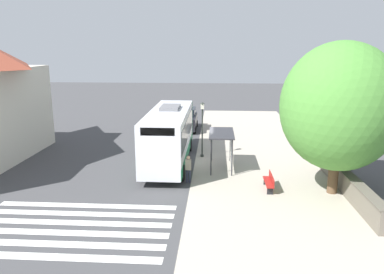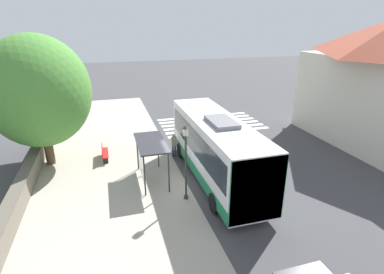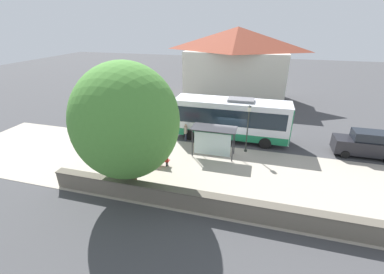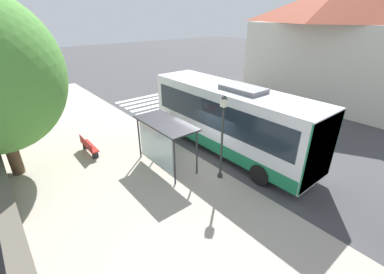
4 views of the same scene
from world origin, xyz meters
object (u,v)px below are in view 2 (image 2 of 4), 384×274
object	(u,v)px
bus_shelter	(149,149)
street_lamp_near	(186,157)
pedestrian	(174,143)
bench	(104,153)
shade_tree	(38,92)
bus	(216,148)

from	to	relation	value
bus_shelter	street_lamp_near	xyz separation A→B (m)	(1.49, -2.48, 0.41)
pedestrian	bench	xyz separation A→B (m)	(-4.61, 0.87, -0.48)
bus_shelter	shade_tree	bearing A→B (deg)	145.55
street_lamp_near	bus_shelter	bearing A→B (deg)	121.03
pedestrian	street_lamp_near	xyz separation A→B (m)	(-0.62, -5.37, 1.44)
bench	street_lamp_near	bearing A→B (deg)	-57.42
pedestrian	shade_tree	bearing A→B (deg)	171.95
street_lamp_near	bench	bearing A→B (deg)	122.58
bus	street_lamp_near	bearing A→B (deg)	-144.11
bench	shade_tree	size ratio (longest dim) A/B	0.23
bus	shade_tree	distance (m)	11.09
bus	bus_shelter	bearing A→B (deg)	166.37
bus_shelter	bench	distance (m)	4.76
bus	street_lamp_near	world-z (taller)	street_lamp_near
street_lamp_near	pedestrian	bearing A→B (deg)	83.46
bus_shelter	shade_tree	xyz separation A→B (m)	(-5.86, 4.02, 2.77)
bus_shelter	street_lamp_near	world-z (taller)	street_lamp_near
pedestrian	shade_tree	world-z (taller)	shade_tree
street_lamp_near	shade_tree	world-z (taller)	shade_tree
street_lamp_near	shade_tree	bearing A→B (deg)	138.53
pedestrian	bench	world-z (taller)	pedestrian
bench	street_lamp_near	size ratio (longest dim) A/B	0.46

